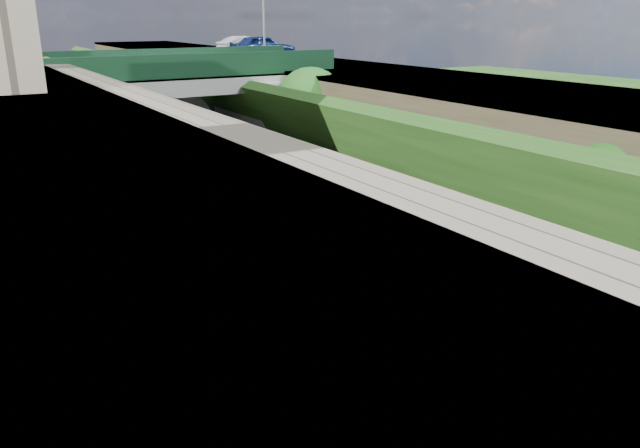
# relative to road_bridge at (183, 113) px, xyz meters

# --- Properties ---
(ground) EXTENTS (160.00, 160.00, 0.00)m
(ground) POSITION_rel_road_bridge_xyz_m (-0.94, -24.00, -4.08)
(ground) COLOR #1E4714
(ground) RESTS_ON ground
(trackbed) EXTENTS (10.00, 90.00, 0.20)m
(trackbed) POSITION_rel_road_bridge_xyz_m (-0.94, -4.00, -3.98)
(trackbed) COLOR #473F38
(trackbed) RESTS_ON ground
(retaining_wall) EXTENTS (1.00, 90.00, 7.00)m
(retaining_wall) POSITION_rel_road_bridge_xyz_m (-6.44, -4.00, -0.58)
(retaining_wall) COLOR #756B56
(retaining_wall) RESTS_ON ground
(street_plateau_right) EXTENTS (8.00, 90.00, 6.25)m
(street_plateau_right) POSITION_rel_road_bridge_xyz_m (8.56, -4.00, -0.95)
(street_plateau_right) COLOR #262628
(street_plateau_right) RESTS_ON ground
(embankment_slope) EXTENTS (4.78, 90.00, 6.48)m
(embankment_slope) POSITION_rel_road_bridge_xyz_m (4.08, -4.84, -1.27)
(embankment_slope) COLOR #1E4714
(embankment_slope) RESTS_ON ground
(track_left) EXTENTS (2.50, 90.00, 0.20)m
(track_left) POSITION_rel_road_bridge_xyz_m (-2.94, -4.00, -3.83)
(track_left) COLOR black
(track_left) RESTS_ON trackbed
(track_right) EXTENTS (2.50, 90.00, 0.20)m
(track_right) POSITION_rel_road_bridge_xyz_m (0.26, -4.00, -3.83)
(track_right) COLOR black
(track_right) RESTS_ON trackbed
(road_bridge) EXTENTS (16.00, 6.40, 7.25)m
(road_bridge) POSITION_rel_road_bridge_xyz_m (0.00, 0.00, 0.00)
(road_bridge) COLOR gray
(road_bridge) RESTS_ON ground
(tree) EXTENTS (3.60, 3.80, 6.60)m
(tree) POSITION_rel_road_bridge_xyz_m (4.97, -4.94, 0.57)
(tree) COLOR black
(tree) RESTS_ON ground
(lamppost) EXTENTS (0.87, 0.15, 6.00)m
(lamppost) POSITION_rel_road_bridge_xyz_m (7.44, 5.03, 5.49)
(lamppost) COLOR gray
(lamppost) RESTS_ON street_plateau_right
(car_blue) EXTENTS (4.54, 2.04, 1.51)m
(car_blue) POSITION_rel_road_bridge_xyz_m (8.15, 6.79, 2.93)
(car_blue) COLOR navy
(car_blue) RESTS_ON street_plateau_right
(car_silver) EXTENTS (4.19, 1.89, 1.34)m
(car_silver) POSITION_rel_road_bridge_xyz_m (8.54, 10.51, 2.84)
(car_silver) COLOR #B4B4B9
(car_silver) RESTS_ON street_plateau_right
(locomotive) EXTENTS (3.10, 10.22, 3.83)m
(locomotive) POSITION_rel_road_bridge_xyz_m (0.26, -16.73, -2.18)
(locomotive) COLOR black
(locomotive) RESTS_ON trackbed
(tender) EXTENTS (2.70, 6.00, 3.05)m
(tender) POSITION_rel_road_bridge_xyz_m (0.26, -9.37, -2.46)
(tender) COLOR black
(tender) RESTS_ON trackbed
(coach_front) EXTENTS (2.90, 18.00, 3.70)m
(coach_front) POSITION_rel_road_bridge_xyz_m (0.26, 3.23, -2.03)
(coach_front) COLOR black
(coach_front) RESTS_ON trackbed
(coach_middle) EXTENTS (2.90, 18.00, 3.70)m
(coach_middle) POSITION_rel_road_bridge_xyz_m (0.26, 22.03, -2.03)
(coach_middle) COLOR black
(coach_middle) RESTS_ON trackbed
(coach_rear) EXTENTS (2.90, 18.00, 3.70)m
(coach_rear) POSITION_rel_road_bridge_xyz_m (0.26, 40.83, -2.03)
(coach_rear) COLOR black
(coach_rear) RESTS_ON trackbed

